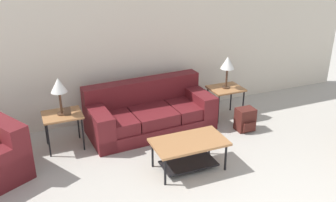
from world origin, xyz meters
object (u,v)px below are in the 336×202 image
object	(u,v)px
side_table_left	(62,117)
table_lamp_right	(228,64)
backpack	(245,120)
side_table_right	(226,91)
coffee_table	(189,148)
couch	(150,114)
table_lamp_left	(59,86)

from	to	relation	value
side_table_left	table_lamp_right	xyz separation A→B (m)	(2.89, -0.00, 0.51)
side_table_left	table_lamp_right	size ratio (longest dim) A/B	1.01
side_table_left	backpack	size ratio (longest dim) A/B	1.49
side_table_right	backpack	world-z (taller)	side_table_right
coffee_table	backpack	xyz separation A→B (m)	(1.41, 0.70, -0.14)
side_table_left	couch	bearing A→B (deg)	2.44
table_lamp_left	backpack	size ratio (longest dim) A/B	1.47
side_table_right	table_lamp_left	bearing A→B (deg)	-180.00
coffee_table	table_lamp_left	xyz separation A→B (m)	(-1.53, 1.30, 0.70)
table_lamp_left	coffee_table	bearing A→B (deg)	-40.25
side_table_right	table_lamp_left	xyz separation A→B (m)	(-2.89, -0.00, 0.51)
couch	side_table_left	distance (m)	1.46
couch	coffee_table	world-z (taller)	couch
couch	backpack	distance (m)	1.64
table_lamp_left	side_table_right	bearing A→B (deg)	0.00
coffee_table	backpack	bearing A→B (deg)	26.51
side_table_right	couch	bearing A→B (deg)	177.57
side_table_left	side_table_right	xyz separation A→B (m)	(2.89, 0.00, 0.00)
couch	table_lamp_right	bearing A→B (deg)	-2.43
side_table_right	backpack	distance (m)	0.68
side_table_left	backpack	xyz separation A→B (m)	(2.94, -0.60, -0.32)
table_lamp_right	backpack	bearing A→B (deg)	-85.04
backpack	side_table_left	bearing A→B (deg)	168.52
couch	side_table_left	world-z (taller)	couch
table_lamp_left	backpack	distance (m)	3.11
coffee_table	side_table_left	size ratio (longest dim) A/B	1.76
side_table_left	table_lamp_left	world-z (taller)	table_lamp_left
coffee_table	backpack	distance (m)	1.58
couch	table_lamp_right	size ratio (longest dim) A/B	3.69
couch	backpack	size ratio (longest dim) A/B	5.43
table_lamp_left	table_lamp_right	distance (m)	2.89
couch	backpack	xyz separation A→B (m)	(1.50, -0.66, -0.10)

